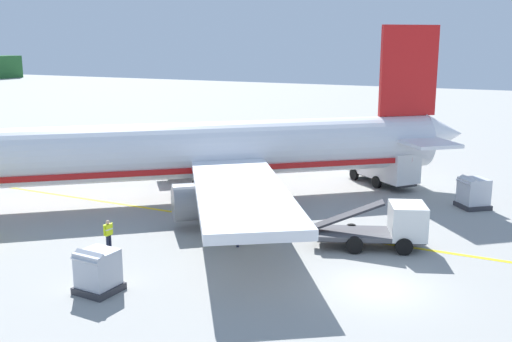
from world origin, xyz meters
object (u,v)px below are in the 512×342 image
(crew_loader_left, at_px, (238,229))
(service_truck_baggage, at_px, (382,164))
(cargo_container_mid, at_px, (473,193))
(crew_marshaller, at_px, (108,232))
(airliner_foreground, at_px, (191,152))
(cargo_container_near, at_px, (98,271))
(service_truck_fuel, at_px, (389,226))

(crew_loader_left, bearing_deg, service_truck_baggage, -10.57)
(cargo_container_mid, bearing_deg, crew_marshaller, 136.36)
(airliner_foreground, height_order, service_truck_baggage, airliner_foreground)
(cargo_container_near, bearing_deg, crew_loader_left, -18.87)
(service_truck_fuel, relative_size, crew_loader_left, 3.71)
(cargo_container_near, height_order, crew_marshaller, cargo_container_near)
(crew_marshaller, relative_size, crew_loader_left, 0.96)
(service_truck_baggage, height_order, crew_loader_left, service_truck_baggage)
(service_truck_baggage, height_order, cargo_container_near, service_truck_baggage)
(service_truck_fuel, xyz_separation_m, crew_marshaller, (-6.87, 13.13, -0.24))
(service_truck_fuel, xyz_separation_m, cargo_container_mid, (10.09, -3.05, -0.19))
(airliner_foreground, distance_m, cargo_container_mid, 18.94)
(service_truck_baggage, relative_size, crew_loader_left, 3.81)
(cargo_container_near, height_order, cargo_container_mid, cargo_container_mid)
(service_truck_fuel, relative_size, service_truck_baggage, 0.97)
(service_truck_baggage, xyz_separation_m, crew_marshaller, (-20.87, 9.11, -0.62))
(service_truck_baggage, bearing_deg, crew_marshaller, 156.42)
(airliner_foreground, height_order, crew_marshaller, airliner_foreground)
(cargo_container_mid, relative_size, crew_loader_left, 1.50)
(crew_loader_left, bearing_deg, service_truck_fuel, -64.69)
(airliner_foreground, bearing_deg, cargo_container_near, -162.85)
(service_truck_baggage, bearing_deg, service_truck_fuel, -164.00)
(service_truck_fuel, height_order, service_truck_baggage, service_truck_baggage)
(cargo_container_mid, bearing_deg, airliner_foreground, 110.33)
(cargo_container_mid, distance_m, crew_loader_left, 17.02)
(crew_marshaller, bearing_deg, airliner_foreground, 7.84)
(airliner_foreground, xyz_separation_m, service_truck_fuel, (-3.57, -14.56, -2.20))
(crew_marshaller, bearing_deg, crew_loader_left, -59.65)
(airliner_foreground, xyz_separation_m, cargo_container_mid, (6.53, -17.61, -2.39))
(service_truck_baggage, xyz_separation_m, crew_loader_left, (-17.44, 3.25, -0.58))
(service_truck_baggage, distance_m, cargo_container_near, 26.03)
(cargo_container_near, distance_m, crew_marshaller, 5.47)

